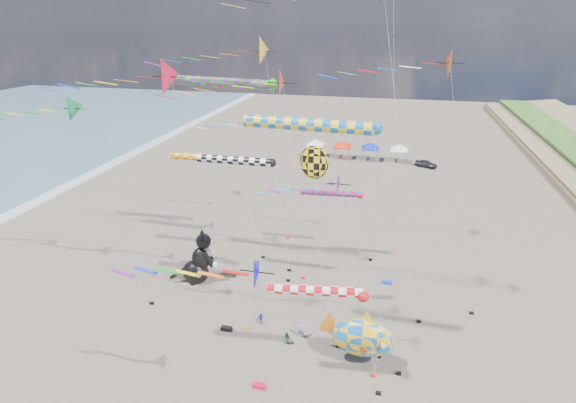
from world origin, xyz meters
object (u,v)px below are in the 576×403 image
(person_adult, at_px, (302,329))
(cat_inflatable, at_px, (197,257))
(parked_car, at_px, (426,164))
(child_green, at_px, (287,339))
(fish_inflatable, at_px, (362,337))
(child_blue, at_px, (261,318))

(person_adult, bearing_deg, cat_inflatable, 148.99)
(person_adult, distance_m, parked_car, 50.03)
(child_green, xyz_separation_m, parked_car, (12.73, 49.72, 0.07))
(cat_inflatable, xyz_separation_m, fish_inflatable, (16.25, -7.90, -0.20))
(child_green, bearing_deg, person_adult, 38.60)
(person_adult, relative_size, parked_car, 0.42)
(fish_inflatable, height_order, parked_car, fish_inflatable)
(cat_inflatable, xyz_separation_m, parked_car, (23.24, 42.69, -2.01))
(cat_inflatable, bearing_deg, child_green, -57.22)
(child_blue, bearing_deg, cat_inflatable, 105.72)
(child_blue, xyz_separation_m, parked_car, (15.50, 47.63, 0.11))
(person_adult, xyz_separation_m, child_blue, (-3.68, 0.98, -0.26))
(parked_car, bearing_deg, person_adult, -170.04)
(person_adult, height_order, parked_car, person_adult)
(fish_inflatable, height_order, child_green, fish_inflatable)
(parked_car, bearing_deg, cat_inflatable, 175.07)
(cat_inflatable, xyz_separation_m, child_blue, (7.74, -4.94, -2.12))
(person_adult, distance_m, child_green, 1.46)
(fish_inflatable, distance_m, parked_car, 51.10)
(child_blue, bearing_deg, child_green, -78.87)
(fish_inflatable, height_order, child_blue, fish_inflatable)
(fish_inflatable, relative_size, parked_car, 1.63)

